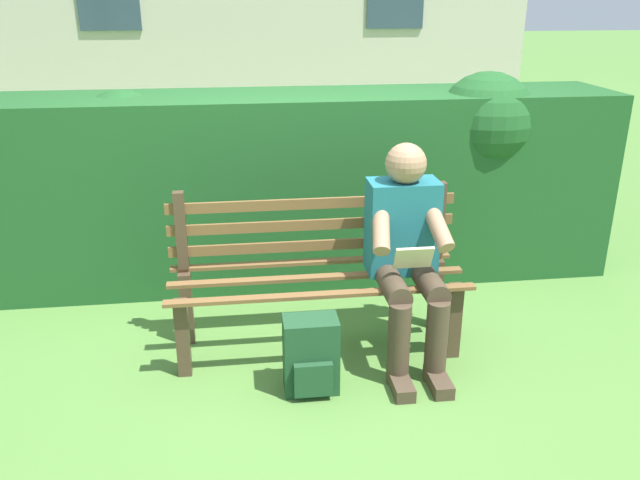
# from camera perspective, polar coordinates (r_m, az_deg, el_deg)

# --- Properties ---
(ground) EXTENTS (60.00, 60.00, 0.00)m
(ground) POSITION_cam_1_polar(r_m,az_deg,el_deg) (3.78, -0.20, -9.49)
(ground) COLOR #517F38
(park_bench) EXTENTS (1.64, 0.50, 0.90)m
(park_bench) POSITION_cam_1_polar(r_m,az_deg,el_deg) (3.65, -0.37, -2.68)
(park_bench) COLOR #4C3828
(park_bench) RESTS_ON ground
(person_seated) EXTENTS (0.44, 0.73, 1.19)m
(person_seated) POSITION_cam_1_polar(r_m,az_deg,el_deg) (3.50, 7.65, -0.81)
(person_seated) COLOR #1E6672
(person_seated) RESTS_ON ground
(hedge_backdrop) EXTENTS (4.44, 0.81, 1.43)m
(hedge_backdrop) POSITION_cam_1_polar(r_m,az_deg,el_deg) (4.52, -2.11, 5.22)
(hedge_backdrop) COLOR #1E5123
(hedge_backdrop) RESTS_ON ground
(backpack) EXTENTS (0.28, 0.25, 0.40)m
(backpack) POSITION_cam_1_polar(r_m,az_deg,el_deg) (3.33, -0.81, -10.16)
(backpack) COLOR #1E4728
(backpack) RESTS_ON ground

